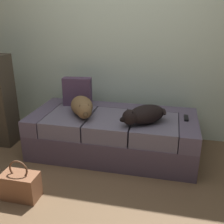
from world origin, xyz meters
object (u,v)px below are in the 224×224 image
throw_pillow (77,92)px  handbag (21,185)px  dog_tan (82,107)px  couch (113,134)px  tv_remote (186,118)px  dog_dark (144,115)px

throw_pillow → handbag: throw_pillow is taller
dog_tan → couch: bearing=13.7°
tv_remote → dog_dark: bearing=-153.3°
dog_tan → tv_remote: size_ratio=3.60×
dog_tan → tv_remote: 1.14m
couch → tv_remote: (0.80, 0.05, 0.25)m
dog_tan → handbag: size_ratio=1.43×
tv_remote → throw_pillow: (-1.29, 0.18, 0.16)m
dog_dark → throw_pillow: size_ratio=1.44×
dog_tan → tv_remote: bearing=6.6°
handbag → dog_tan: bearing=72.4°
tv_remote → throw_pillow: 1.31m
couch → throw_pillow: throw_pillow is taller
couch → tv_remote: 0.84m
couch → dog_dark: size_ratio=3.76×
couch → tv_remote: size_ratio=12.29×
couch → handbag: couch is taller
couch → handbag: bearing=-122.2°
dog_dark → handbag: bearing=-140.6°
tv_remote → throw_pillow: throw_pillow is taller
tv_remote → handbag: (-1.41, -1.02, -0.36)m
dog_tan → throw_pillow: bearing=118.0°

